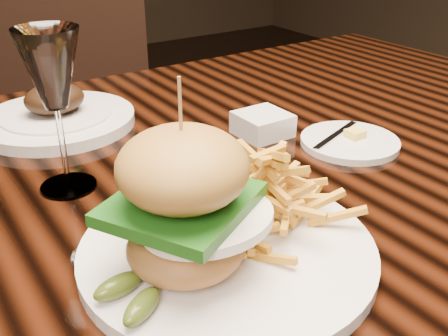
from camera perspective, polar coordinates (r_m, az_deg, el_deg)
dining_table at (r=0.74m, az=-4.60°, el=-5.39°), size 1.60×0.90×0.75m
burger_plate at (r=0.51m, az=0.27°, el=-4.65°), size 0.30×0.30×0.20m
side_saucer at (r=0.79m, az=13.51°, el=2.83°), size 0.14×0.14×0.02m
ramekin at (r=0.81m, az=4.21°, el=4.78°), size 0.08×0.08×0.03m
wine_glass at (r=0.63m, az=-18.24°, el=9.64°), size 0.07×0.07×0.20m
far_dish at (r=0.88m, az=-17.70°, el=5.40°), size 0.24×0.24×0.08m
chair_far at (r=1.60m, az=-15.85°, el=6.45°), size 0.59×0.59×0.95m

